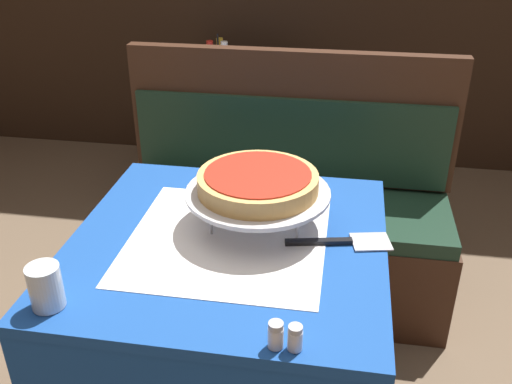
{
  "coord_description": "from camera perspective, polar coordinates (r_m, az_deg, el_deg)",
  "views": [
    {
      "loc": [
        0.29,
        -1.26,
        1.57
      ],
      "look_at": [
        0.07,
        0.06,
        0.86
      ],
      "focal_mm": 40.0,
      "sensor_mm": 36.0,
      "label": 1
    }
  ],
  "objects": [
    {
      "name": "water_glass_near",
      "position": [
        1.36,
        -20.3,
        -8.87
      ],
      "size": [
        0.07,
        0.07,
        0.1
      ],
      "color": "silver",
      "rests_on": "dining_table_front"
    },
    {
      "name": "pizza_pan_stand",
      "position": [
        1.55,
        0.18,
        -0.19
      ],
      "size": [
        0.4,
        0.4,
        0.11
      ],
      "color": "#ADADB2",
      "rests_on": "dining_table_front"
    },
    {
      "name": "condiment_caddy",
      "position": [
        3.09,
        -3.79,
        13.22
      ],
      "size": [
        0.14,
        0.14,
        0.17
      ],
      "color": "black",
      "rests_on": "dining_table_rear"
    },
    {
      "name": "dining_table_front",
      "position": [
        1.6,
        -2.78,
        -7.96
      ],
      "size": [
        0.85,
        0.85,
        0.74
      ],
      "color": "#194799",
      "rests_on": "ground_plane"
    },
    {
      "name": "booth_bench",
      "position": [
        2.41,
        2.78,
        -3.76
      ],
      "size": [
        1.35,
        0.48,
        1.02
      ],
      "color": "#3D2316",
      "rests_on": "ground_plane"
    },
    {
      "name": "salt_shaker",
      "position": [
        1.19,
        1.98,
        -14.09
      ],
      "size": [
        0.03,
        0.03,
        0.06
      ],
      "color": "silver",
      "rests_on": "dining_table_front"
    },
    {
      "name": "pepper_shaker",
      "position": [
        1.19,
        3.93,
        -14.33
      ],
      "size": [
        0.03,
        0.03,
        0.06
      ],
      "color": "silver",
      "rests_on": "dining_table_front"
    },
    {
      "name": "deep_dish_pizza",
      "position": [
        1.53,
        0.18,
        1.02
      ],
      "size": [
        0.33,
        0.33,
        0.05
      ],
      "color": "tan",
      "rests_on": "pizza_pan_stand"
    },
    {
      "name": "dining_table_rear",
      "position": [
        3.11,
        -1.78,
        10.28
      ],
      "size": [
        0.76,
        0.76,
        0.74
      ],
      "color": "#194799",
      "rests_on": "ground_plane"
    },
    {
      "name": "pizza_server",
      "position": [
        1.53,
        8.6,
        -4.93
      ],
      "size": [
        0.28,
        0.11,
        0.01
      ],
      "color": "#BCBCC1",
      "rests_on": "dining_table_front"
    }
  ]
}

